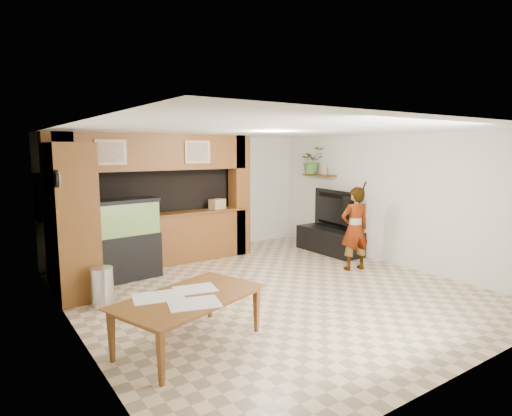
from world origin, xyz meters
TOP-DOWN VIEW (x-y plane):
  - floor at (0.00, 0.00)m, footprint 6.50×6.50m
  - ceiling at (0.00, 0.00)m, footprint 6.50×6.50m
  - wall_back at (0.00, 3.25)m, footprint 6.00×0.00m
  - wall_left at (-3.00, 0.00)m, footprint 0.00×6.50m
  - wall_right at (3.00, 0.00)m, footprint 0.00×6.50m
  - partition at (-0.95, 2.64)m, footprint 4.20×0.99m
  - wall_clock at (-2.97, 1.00)m, footprint 0.05×0.25m
  - wall_shelf at (2.85, 1.95)m, footprint 0.25×0.90m
  - pantry_cabinet at (-2.70, 1.49)m, footprint 0.60×0.98m
  - trash_can at (-2.48, 0.80)m, footprint 0.32×0.32m
  - aquarium at (-1.82, 1.95)m, footprint 1.30×0.49m
  - tv_stand at (2.65, 1.36)m, footprint 0.59×1.61m
  - television at (2.65, 1.36)m, footprint 0.40×1.51m
  - photo_frame at (2.85, 1.79)m, footprint 0.04×0.14m
  - potted_plant at (2.82, 2.18)m, footprint 0.64×0.57m
  - person at (2.07, 0.09)m, footprint 0.66×0.52m
  - microphone at (2.12, -0.07)m, footprint 0.03×0.09m
  - dining_table at (-1.96, -1.10)m, footprint 1.96×1.49m
  - newspaper_a at (-2.29, -0.91)m, footprint 0.65×0.53m
  - newspaper_b at (-2.04, -1.34)m, footprint 0.65×0.54m
  - newspaper_c at (-1.81, -0.90)m, footprint 0.56×0.46m
  - counter_box at (0.39, 2.45)m, footprint 0.36×0.29m

SIDE VIEW (x-z plane):
  - floor at x=0.00m, z-range 0.00..0.00m
  - tv_stand at x=2.65m, z-range 0.00..0.54m
  - trash_can at x=-2.48m, z-range 0.00..0.59m
  - dining_table at x=-1.96m, z-range 0.00..0.61m
  - newspaper_c at x=-1.81m, z-range 0.61..0.62m
  - newspaper_b at x=-2.04m, z-range 0.61..0.62m
  - newspaper_a at x=-2.29m, z-range 0.61..0.62m
  - aquarium at x=-1.82m, z-range -0.02..1.43m
  - person at x=2.07m, z-range 0.00..1.60m
  - television at x=2.65m, z-range 0.54..1.40m
  - counter_box at x=0.39m, z-range 1.04..1.25m
  - pantry_cabinet at x=-2.70m, z-range 0.00..2.41m
  - wall_back at x=0.00m, z-range -1.70..4.30m
  - wall_left at x=-3.00m, z-range -1.95..4.55m
  - wall_right at x=3.00m, z-range -1.95..4.55m
  - partition at x=-0.95m, z-range 0.01..2.61m
  - microphone at x=2.12m, z-range 1.57..1.71m
  - wall_shelf at x=2.85m, z-range 1.68..1.72m
  - photo_frame at x=2.85m, z-range 1.72..1.90m
  - wall_clock at x=-2.97m, z-range 1.77..2.02m
  - potted_plant at x=2.82m, z-range 1.72..2.36m
  - ceiling at x=0.00m, z-range 2.60..2.60m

